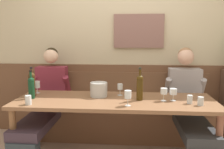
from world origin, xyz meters
The scene contains 18 objects.
room_wall_back centered at (0.00, 1.09, 1.40)m, with size 6.80×0.12×2.80m.
wood_wainscot_panel centered at (0.00, 1.04, 0.52)m, with size 6.80×0.03×1.05m, color brown.
wall_bench centered at (0.00, 0.83, 0.28)m, with size 2.58×0.42×0.94m.
dining_table centered at (0.00, 0.18, 0.67)m, with size 2.28×0.78×0.75m.
person_center_left_seat centered at (-0.94, 0.47, 0.62)m, with size 0.52×1.19×1.30m.
person_center_right_seat centered at (0.91, 0.49, 0.64)m, with size 0.53×1.20×1.31m.
ice_bucket centered at (-0.20, 0.31, 0.83)m, with size 0.21×0.21×0.17m, color #B6BBBB.
wine_bottle_clear_water centered at (0.28, 0.18, 0.91)m, with size 0.07×0.07×0.37m.
wine_bottle_amber_mid centered at (-1.00, 0.25, 0.90)m, with size 0.08×0.08×0.36m.
wine_bottle_green_tall centered at (-0.97, 0.15, 0.89)m, with size 0.07×0.07×0.33m.
wine_glass_mid_left centered at (-1.00, 0.42, 0.85)m, with size 0.07×0.07×0.15m.
wine_glass_center_rear centered at (0.55, 0.16, 0.85)m, with size 0.07×0.07×0.15m.
wine_glass_right_end centered at (0.65, 0.18, 0.85)m, with size 0.08×0.08×0.14m.
wine_glass_near_bucket centered at (0.05, 0.39, 0.85)m, with size 0.07×0.07×0.14m.
wine_glass_by_bottle centered at (0.15, -0.06, 0.86)m, with size 0.07×0.07×0.16m.
water_tumbler_center centered at (-0.90, -0.10, 0.80)m, with size 0.07×0.07×0.10m, color silver.
water_tumbler_right centered at (0.91, 0.01, 0.79)m, with size 0.06×0.06×0.09m, color silver.
water_tumbler_left centered at (0.81, 0.07, 0.80)m, with size 0.06×0.06×0.09m, color silver.
Camera 1 is at (0.18, -2.54, 1.48)m, focal length 39.38 mm.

